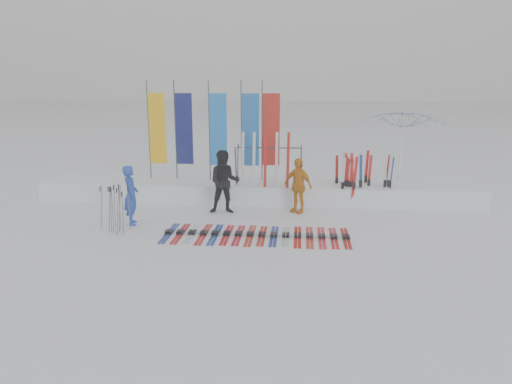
# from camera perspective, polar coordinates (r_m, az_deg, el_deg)

# --- Properties ---
(ground) EXTENTS (120.00, 120.00, 0.00)m
(ground) POSITION_cam_1_polar(r_m,az_deg,el_deg) (11.84, -1.66, -6.52)
(ground) COLOR white
(ground) RESTS_ON ground
(snow_bank) EXTENTS (14.00, 1.60, 0.60)m
(snow_bank) POSITION_cam_1_polar(r_m,az_deg,el_deg) (16.14, 0.23, 0.11)
(snow_bank) COLOR white
(snow_bank) RESTS_ON ground
(person_blue) EXTENTS (0.56, 0.69, 1.63)m
(person_blue) POSITION_cam_1_polar(r_m,az_deg,el_deg) (13.90, -14.10, -0.36)
(person_blue) COLOR #1E41B2
(person_blue) RESTS_ON ground
(person_black) EXTENTS (0.99, 0.81, 1.86)m
(person_black) POSITION_cam_1_polar(r_m,az_deg,el_deg) (14.58, -3.62, 1.15)
(person_black) COLOR black
(person_black) RESTS_ON ground
(person_yellow) EXTENTS (1.01, 0.87, 1.63)m
(person_yellow) POSITION_cam_1_polar(r_m,az_deg,el_deg) (14.69, 4.80, 0.75)
(person_yellow) COLOR orange
(person_yellow) RESTS_ON ground
(tent_canopy) EXTENTS (4.14, 4.17, 2.87)m
(tent_canopy) POSITION_cam_1_polar(r_m,az_deg,el_deg) (17.82, 16.36, 4.57)
(tent_canopy) COLOR white
(tent_canopy) RESTS_ON ground
(ski_row) EXTENTS (4.68, 1.70, 0.07)m
(ski_row) POSITION_cam_1_polar(r_m,az_deg,el_deg) (12.72, 0.01, -4.90)
(ski_row) COLOR #162699
(ski_row) RESTS_ON ground
(pole_cluster) EXTENTS (0.82, 0.70, 1.24)m
(pole_cluster) POSITION_cam_1_polar(r_m,az_deg,el_deg) (13.44, -15.73, -1.88)
(pole_cluster) COLOR #595B60
(pole_cluster) RESTS_ON ground
(feather_flags) EXTENTS (4.31, 0.20, 3.20)m
(feather_flags) POSITION_cam_1_polar(r_m,az_deg,el_deg) (16.24, -4.72, 7.12)
(feather_flags) COLOR #383A3F
(feather_flags) RESTS_ON ground
(ski_rack) EXTENTS (2.04, 0.80, 1.23)m
(ski_rack) POSITION_cam_1_polar(r_m,az_deg,el_deg) (15.50, 1.47, 3.63)
(ski_rack) COLOR #383A3F
(ski_rack) RESTS_ON ground
(upright_skis) EXTENTS (1.66, 1.00, 1.69)m
(upright_skis) POSITION_cam_1_polar(r_m,az_deg,el_deg) (15.77, 11.77, 1.32)
(upright_skis) COLOR red
(upright_skis) RESTS_ON ground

